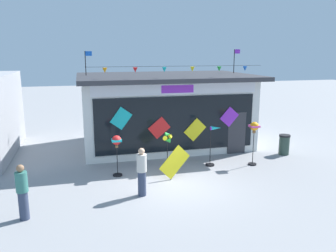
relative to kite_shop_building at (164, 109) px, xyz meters
name	(u,v)px	position (x,y,z in m)	size (l,w,h in m)	color
ground_plane	(177,184)	(-0.88, -5.59, -1.87)	(80.00, 80.00, 0.00)	gray
kite_shop_building	(164,109)	(0.00, 0.00, 0.00)	(8.64, 5.83, 4.95)	silver
wind_spinner_far_left	(117,145)	(-2.92, -4.13, -0.59)	(0.38, 0.38, 1.64)	black
wind_spinner_left	(168,143)	(-0.86, -4.06, -0.67)	(0.45, 0.29, 1.65)	black
wind_spinner_center_left	(213,142)	(1.20, -3.87, -0.84)	(0.65, 0.39, 1.74)	black
wind_spinner_center_right	(254,131)	(2.90, -4.24, -0.35)	(0.38, 0.38, 1.90)	black
person_near_camera	(22,191)	(-5.95, -7.04, -0.98)	(0.34, 0.45, 1.68)	#333D56
person_mid_plaza	(142,172)	(-2.32, -6.24, -1.01)	(0.34, 0.34, 1.68)	#333D56
trash_bin	(284,145)	(5.09, -3.22, -1.38)	(0.52, 0.52, 0.96)	#2D4238
display_kite_on_ground	(175,162)	(-0.80, -4.94, -1.22)	(0.66, 0.03, 1.19)	yellow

